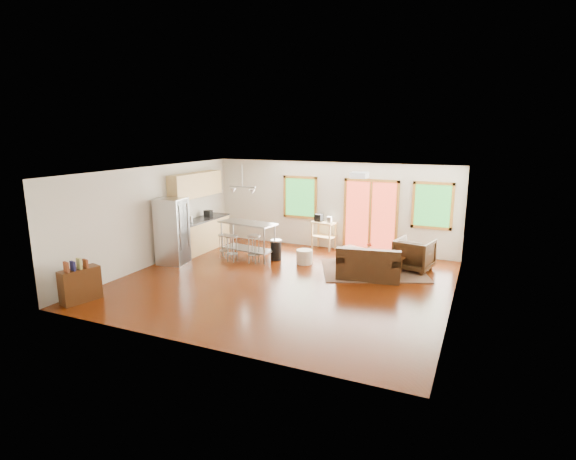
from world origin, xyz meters
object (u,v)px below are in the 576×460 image
at_px(rug, 373,270).
at_px(refrigerator, 173,231).
at_px(kitchen_cart, 323,226).
at_px(loveseat, 369,266).
at_px(coffee_table, 381,259).
at_px(island, 248,234).
at_px(ottoman, 351,255).
at_px(armchair, 414,253).

height_order(rug, refrigerator, refrigerator).
distance_m(refrigerator, kitchen_cart, 4.38).
bearing_deg(rug, loveseat, -87.25).
relative_size(coffee_table, refrigerator, 0.66).
xyz_separation_m(loveseat, island, (-3.52, 0.37, 0.39)).
distance_m(coffee_table, ottoman, 1.12).
height_order(island, kitchen_cart, kitchen_cart).
bearing_deg(coffee_table, refrigerator, -164.61).
height_order(ottoman, island, island).
xyz_separation_m(island, kitchen_cart, (1.59, 1.77, 0.02)).
distance_m(armchair, island, 4.48).
distance_m(rug, armchair, 1.13).
distance_m(coffee_table, island, 3.70).
bearing_deg(armchair, coffee_table, 48.37).
bearing_deg(rug, refrigerator, -163.56).
height_order(armchair, ottoman, armchair).
relative_size(armchair, refrigerator, 0.51).
xyz_separation_m(refrigerator, kitchen_cart, (3.19, 3.00, -0.16)).
bearing_deg(island, kitchen_cart, 48.15).
bearing_deg(ottoman, refrigerator, -154.85).
bearing_deg(loveseat, ottoman, 114.31).
height_order(rug, kitchen_cart, kitchen_cart).
distance_m(coffee_table, armchair, 0.92).
xyz_separation_m(rug, island, (-3.49, -0.27, 0.69)).
bearing_deg(refrigerator, coffee_table, 6.93).
bearing_deg(ottoman, armchair, -1.39).
distance_m(armchair, kitchen_cart, 3.01).
xyz_separation_m(armchair, ottoman, (-1.67, 0.04, -0.26)).
bearing_deg(coffee_table, rug, 165.26).
distance_m(refrigerator, island, 2.02).
distance_m(ottoman, island, 2.90).
xyz_separation_m(loveseat, kitchen_cart, (-1.93, 2.14, 0.41)).
bearing_deg(kitchen_cart, loveseat, -47.98).
height_order(loveseat, ottoman, loveseat).
bearing_deg(loveseat, kitchen_cart, 122.65).
height_order(loveseat, coffee_table, loveseat).
height_order(rug, armchair, armchair).
height_order(ottoman, refrigerator, refrigerator).
relative_size(armchair, kitchen_cart, 0.85).
bearing_deg(rug, armchair, 28.16).
bearing_deg(loveseat, coffee_table, 65.74).
bearing_deg(refrigerator, loveseat, 1.11).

